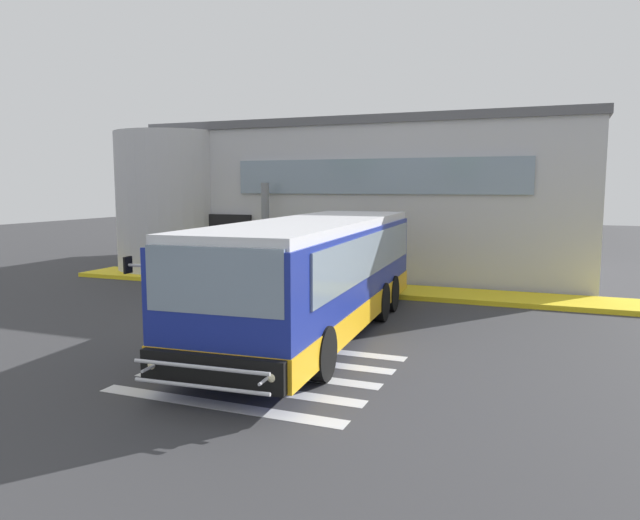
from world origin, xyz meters
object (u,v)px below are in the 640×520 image
at_px(bus_main_foreground, 315,278).
at_px(safety_bollard_yellow, 337,282).
at_px(passenger_near_column, 271,257).
at_px(passenger_at_curb_edge, 329,257).
at_px(entry_support_column, 265,231).
at_px(passenger_by_doorway, 296,256).

height_order(bus_main_foreground, safety_bollard_yellow, bus_main_foreground).
distance_m(bus_main_foreground, passenger_near_column, 6.59).
distance_m(bus_main_foreground, passenger_at_curb_edge, 6.52).
xyz_separation_m(entry_support_column, bus_main_foreground, (4.62, -6.56, -0.54)).
relative_size(entry_support_column, passenger_at_curb_edge, 2.05).
bearing_deg(bus_main_foreground, passenger_near_column, 125.48).
bearing_deg(passenger_by_doorway, entry_support_column, 153.76).
height_order(passenger_near_column, passenger_at_curb_edge, same).
distance_m(entry_support_column, safety_bollard_yellow, 4.12).
xyz_separation_m(bus_main_foreground, passenger_at_curb_edge, (-2.03, 6.19, -0.25)).
bearing_deg(passenger_at_curb_edge, passenger_by_doorway, -159.70).
bearing_deg(passenger_at_curb_edge, bus_main_foreground, -71.84).
bearing_deg(safety_bollard_yellow, bus_main_foreground, -75.79).
bearing_deg(entry_support_column, passenger_near_column, -56.08).
height_order(passenger_at_curb_edge, safety_bollard_yellow, passenger_at_curb_edge).
height_order(bus_main_foreground, passenger_by_doorway, bus_main_foreground).
relative_size(passenger_by_doorway, passenger_at_curb_edge, 1.00).
relative_size(entry_support_column, safety_bollard_yellow, 3.82).
bearing_deg(passenger_by_doorway, passenger_near_column, -149.29).
relative_size(passenger_near_column, safety_bollard_yellow, 1.86).
height_order(bus_main_foreground, passenger_at_curb_edge, bus_main_foreground).
bearing_deg(passenger_by_doorway, bus_main_foreground, -61.94).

